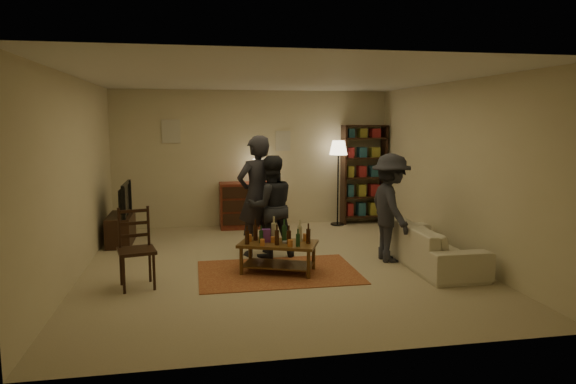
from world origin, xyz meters
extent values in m
plane|color=#C6B793|center=(0.00, 0.00, 0.00)|extent=(6.00, 6.00, 0.00)
plane|color=beige|center=(0.00, 3.00, 1.35)|extent=(5.50, 0.00, 5.50)
plane|color=beige|center=(-2.75, 0.00, 1.35)|extent=(0.00, 6.00, 6.00)
plane|color=beige|center=(2.75, 0.00, 1.35)|extent=(0.00, 6.00, 6.00)
plane|color=beige|center=(0.00, -3.00, 1.35)|extent=(5.50, 0.00, 5.50)
plane|color=white|center=(0.00, 0.00, 2.70)|extent=(6.00, 6.00, 0.00)
cube|color=beige|center=(-1.60, 2.98, 1.90)|extent=(0.35, 0.03, 0.45)
cube|color=beige|center=(0.60, 2.98, 1.70)|extent=(0.30, 0.03, 0.40)
cube|color=brown|center=(-0.06, -0.39, 0.01)|extent=(2.20, 1.50, 0.01)
cube|color=brown|center=(-0.06, -0.39, 0.41)|extent=(1.19, 0.93, 0.04)
cube|color=brown|center=(-0.06, -0.39, 0.11)|extent=(1.06, 0.80, 0.02)
cylinder|color=brown|center=(-0.58, -0.42, 0.20)|extent=(0.05, 0.05, 0.39)
cylinder|color=brown|center=(0.29, -0.77, 0.20)|extent=(0.05, 0.05, 0.39)
cylinder|color=brown|center=(-0.41, 0.00, 0.20)|extent=(0.05, 0.05, 0.39)
cylinder|color=brown|center=(0.46, -0.35, 0.20)|extent=(0.05, 0.05, 0.39)
cylinder|color=orange|center=(-0.45, -0.25, 0.48)|extent=(0.07, 0.07, 0.10)
cylinder|color=orange|center=(-0.30, -0.53, 0.48)|extent=(0.07, 0.07, 0.09)
cylinder|color=orange|center=(0.07, -0.26, 0.49)|extent=(0.07, 0.07, 0.11)
cylinder|color=orange|center=(0.06, -0.63, 0.48)|extent=(0.07, 0.07, 0.09)
cylinder|color=orange|center=(0.34, -0.35, 0.48)|extent=(0.07, 0.07, 0.10)
cylinder|color=orange|center=(-0.13, -0.37, 0.47)|extent=(0.06, 0.06, 0.08)
cube|color=#6A348F|center=(-0.22, -0.30, 0.52)|extent=(0.15, 0.10, 0.18)
cylinder|color=gray|center=(0.04, -0.45, 0.44)|extent=(0.12, 0.12, 0.03)
cube|color=black|center=(-1.92, -0.70, 0.48)|extent=(0.53, 0.53, 0.04)
cylinder|color=black|center=(-2.06, -0.92, 0.23)|extent=(0.04, 0.04, 0.47)
cylinder|color=black|center=(-1.71, -0.84, 0.23)|extent=(0.04, 0.04, 0.47)
cylinder|color=black|center=(-2.14, -0.56, 0.23)|extent=(0.04, 0.04, 0.47)
cylinder|color=black|center=(-1.79, -0.48, 0.23)|extent=(0.04, 0.04, 0.47)
cube|color=black|center=(-1.96, -0.52, 0.77)|extent=(0.36, 0.11, 0.53)
cube|color=black|center=(-2.45, 1.80, 0.25)|extent=(0.40, 1.00, 0.50)
imported|color=black|center=(-2.43, 1.80, 0.78)|extent=(0.13, 0.97, 0.56)
cube|color=brown|center=(-0.20, 2.72, 0.45)|extent=(1.00, 0.48, 0.90)
cube|color=black|center=(-0.20, 2.47, 0.22)|extent=(0.92, 0.02, 0.22)
cube|color=black|center=(-0.20, 2.47, 0.48)|extent=(0.92, 0.02, 0.22)
cube|color=black|center=(-0.20, 2.47, 0.74)|extent=(0.92, 0.02, 0.22)
cylinder|color=black|center=(0.05, 2.72, 0.92)|extent=(0.12, 0.12, 0.04)
cylinder|color=black|center=(0.05, 2.72, 1.05)|extent=(0.02, 0.02, 0.22)
cone|color=#FFE5B2|center=(0.05, 2.72, 1.26)|extent=(0.26, 0.26, 0.20)
cube|color=black|center=(1.82, 2.78, 1.00)|extent=(0.04, 0.34, 2.00)
cube|color=black|center=(2.68, 2.78, 1.00)|extent=(0.04, 0.34, 2.00)
cube|color=black|center=(2.25, 2.78, 0.15)|extent=(0.90, 0.34, 0.03)
cube|color=black|center=(2.25, 2.78, 0.55)|extent=(0.90, 0.34, 0.03)
cube|color=black|center=(2.25, 2.78, 0.95)|extent=(0.90, 0.34, 0.03)
cube|color=black|center=(2.25, 2.78, 1.35)|extent=(0.90, 0.34, 0.03)
cube|color=black|center=(2.25, 2.78, 1.75)|extent=(0.90, 0.34, 0.03)
cube|color=black|center=(2.25, 2.78, 2.00)|extent=(0.90, 0.34, 0.03)
cube|color=maroon|center=(1.95, 2.78, 0.29)|extent=(0.12, 0.22, 0.26)
cube|color=#225367|center=(2.20, 2.78, 0.29)|extent=(0.15, 0.22, 0.26)
cube|color=olive|center=(2.47, 2.78, 0.29)|extent=(0.18, 0.22, 0.26)
cube|color=#225367|center=(1.95, 2.78, 0.69)|extent=(0.12, 0.22, 0.24)
cube|color=olive|center=(2.20, 2.78, 0.69)|extent=(0.15, 0.22, 0.24)
cube|color=maroon|center=(2.47, 2.78, 0.69)|extent=(0.18, 0.22, 0.24)
cube|color=olive|center=(1.95, 2.78, 1.07)|extent=(0.12, 0.22, 0.22)
cube|color=maroon|center=(2.20, 2.78, 1.07)|extent=(0.15, 0.22, 0.22)
cube|color=#225367|center=(2.47, 2.78, 1.07)|extent=(0.18, 0.22, 0.22)
cube|color=maroon|center=(1.95, 2.78, 1.47)|extent=(0.12, 0.22, 0.20)
cube|color=#225367|center=(2.20, 2.78, 1.47)|extent=(0.15, 0.22, 0.20)
cube|color=olive|center=(2.47, 2.78, 1.47)|extent=(0.18, 0.22, 0.20)
cube|color=#225367|center=(1.95, 2.78, 1.85)|extent=(0.12, 0.22, 0.18)
cube|color=olive|center=(2.20, 2.78, 1.85)|extent=(0.15, 0.22, 0.18)
cube|color=maroon|center=(2.47, 2.78, 1.85)|extent=(0.18, 0.22, 0.18)
cylinder|color=black|center=(1.67, 2.65, 0.01)|extent=(0.28, 0.28, 0.03)
cylinder|color=black|center=(1.67, 2.65, 0.76)|extent=(0.03, 0.03, 1.52)
cone|color=#FFE5B2|center=(1.67, 2.65, 1.57)|extent=(0.36, 0.36, 0.28)
imported|color=beige|center=(2.20, -0.40, 0.30)|extent=(0.81, 2.08, 0.61)
imported|color=#26252C|center=(-0.22, 0.63, 0.94)|extent=(0.81, 0.69, 1.88)
imported|color=#222329|center=(-0.03, 0.46, 0.79)|extent=(0.84, 0.70, 1.58)
imported|color=#282830|center=(1.70, -0.08, 0.81)|extent=(0.61, 1.05, 1.62)
camera|label=1|loc=(-1.19, -7.24, 2.11)|focal=32.00mm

